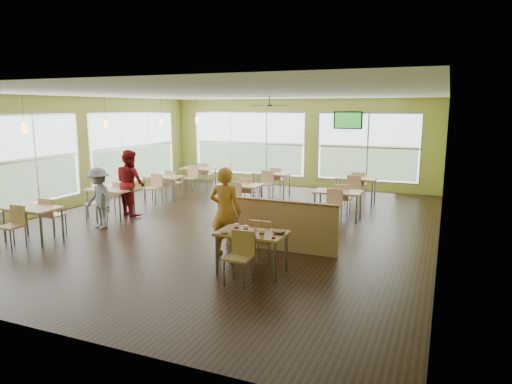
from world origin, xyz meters
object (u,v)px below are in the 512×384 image
at_px(food_basket, 279,232).
at_px(man_plaid, 225,212).
at_px(main_table, 252,239).
at_px(half_wall_divider, 280,225).

bearing_deg(food_basket, man_plaid, 154.07).
relative_size(main_table, half_wall_divider, 0.63).
relative_size(half_wall_divider, man_plaid, 1.36).
distance_m(main_table, man_plaid, 1.17).
distance_m(man_plaid, food_basket, 1.51).
height_order(man_plaid, food_basket, man_plaid).
distance_m(half_wall_divider, food_basket, 1.47).
height_order(main_table, food_basket, main_table).
height_order(main_table, man_plaid, man_plaid).
bearing_deg(man_plaid, food_basket, 149.68).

